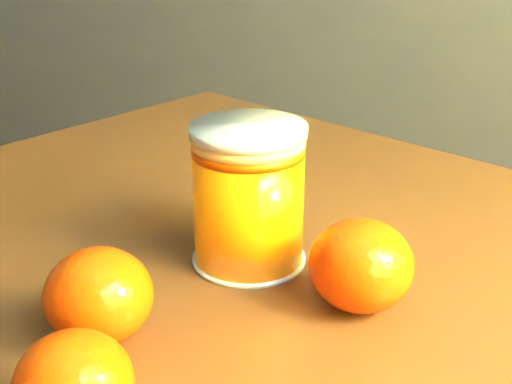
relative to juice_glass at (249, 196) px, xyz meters
The scene contains 5 objects.
kitchen_counter 1.63m from the juice_glass, 120.96° to the left, with size 3.15×0.60×0.90m, color #57565C.
juice_glass is the anchor object (origin of this frame).
orange_front 0.13m from the juice_glass, 99.25° to the right, with size 0.06×0.06×0.06m, color #FF4005.
orange_back 0.10m from the juice_glass, ahead, with size 0.07×0.07×0.06m, color #FF4005.
orange_extra 0.19m from the juice_glass, 82.70° to the right, with size 0.06×0.06×0.05m, color #FF4005.
Camera 1 is at (1.08, -0.30, 0.95)m, focal length 50.00 mm.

